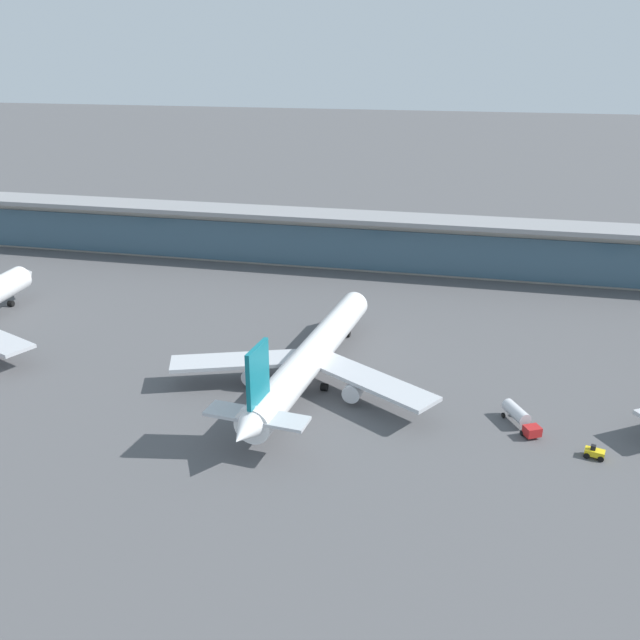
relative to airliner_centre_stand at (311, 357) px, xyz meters
The scene contains 5 objects.
ground_plane 5.46m from the airliner_centre_stand, behind, with size 1200.00×1200.00×0.00m, color #515154.
airliner_centre_stand is the anchor object (origin of this frame).
service_truck_under_wing_red 36.97m from the airliner_centre_stand, 10.54° to the right, with size 6.11×8.62×2.95m.
service_truck_mid_apron_yellow 48.86m from the airliner_centre_stand, 16.38° to the right, with size 3.19×2.34×2.05m.
terminal_building 71.61m from the airliner_centre_stand, 90.78° to the left, with size 275.31×12.80×15.20m.
Camera 1 is at (27.24, -106.47, 56.37)m, focal length 37.97 mm.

